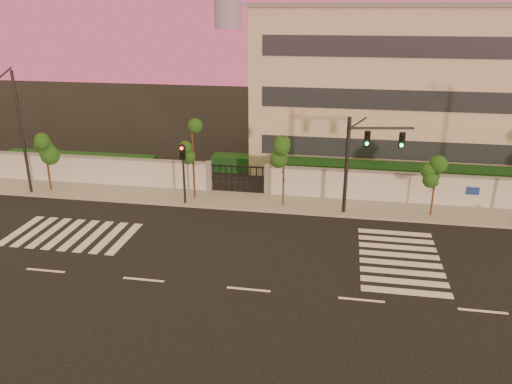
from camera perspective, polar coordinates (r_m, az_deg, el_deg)
ground at (r=22.93m, az=-0.85°, el=-11.08°), size 120.00×120.00×0.00m
sidewalk at (r=32.21m, az=2.62°, el=-1.30°), size 60.00×3.00×0.15m
perimeter_wall at (r=33.24m, az=3.16°, el=1.23°), size 60.00×0.36×2.20m
hedge_row at (r=35.81m, az=5.37°, el=2.17°), size 41.00×4.25×1.80m
institutional_building at (r=41.93m, az=17.44°, el=11.52°), size 24.40×12.40×12.25m
road_markings at (r=26.42m, az=-2.72°, el=-6.55°), size 57.00×7.62×0.02m
street_tree_b at (r=36.37m, az=-22.93°, el=4.62°), size 1.63×1.30×4.17m
street_tree_c at (r=32.14m, az=-7.24°, el=5.78°), size 1.61×1.28×5.37m
street_tree_d at (r=30.72m, az=3.25°, el=4.24°), size 1.39×1.11×4.68m
street_tree_e at (r=31.14m, az=19.88°, el=1.96°), size 1.32×1.05×3.76m
traffic_signal_main at (r=29.97m, az=11.85°, el=4.18°), size 3.81×0.81×6.04m
traffic_signal_secondary at (r=31.56m, az=-8.32°, el=2.88°), size 0.32×0.32×4.08m
streetlight_west at (r=35.97m, az=-25.46°, el=6.73°), size 0.52×2.08×8.66m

